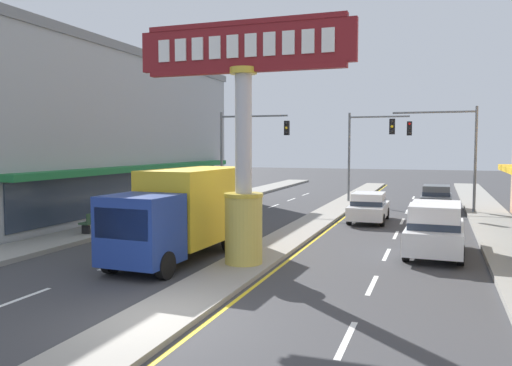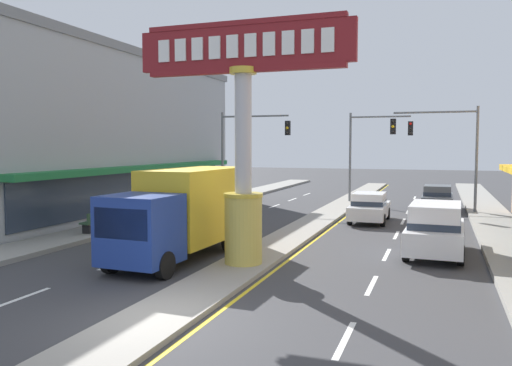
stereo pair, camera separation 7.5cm
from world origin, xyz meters
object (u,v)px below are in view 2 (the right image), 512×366
at_px(sedan_near_right_lane, 369,207).
at_px(street_bench, 96,221).
at_px(traffic_light_right_side, 444,141).
at_px(storefront_left, 79,133).
at_px(traffic_light_median_far, 372,142).
at_px(sedan_mid_left_lane, 437,197).
at_px(suv_far_right_lane, 435,228).
at_px(box_truck_near_left_lane, 184,210).
at_px(district_sign, 243,141).
at_px(traffic_light_left_side, 247,141).

xyz_separation_m(sedan_near_right_lane, street_bench, (-10.82, -8.18, -0.14)).
bearing_deg(traffic_light_right_side, sedan_near_right_lane, -126.94).
bearing_deg(storefront_left, street_bench, -47.63).
relative_size(traffic_light_median_far, sedan_mid_left_lane, 1.43).
height_order(sedan_near_right_lane, suv_far_right_lane, suv_far_right_lane).
xyz_separation_m(traffic_light_median_far, sedan_near_right_lane, (0.94, -8.58, -3.41)).
bearing_deg(suv_far_right_lane, box_truck_near_left_lane, -158.21).
xyz_separation_m(traffic_light_right_side, street_bench, (-14.40, -12.94, -3.60)).
height_order(storefront_left, box_truck_near_left_lane, storefront_left).
bearing_deg(street_bench, box_truck_near_left_lane, -25.76).
relative_size(traffic_light_median_far, suv_far_right_lane, 1.33).
height_order(suv_far_right_lane, street_bench, suv_far_right_lane).
bearing_deg(storefront_left, suv_far_right_lane, -16.41).
bearing_deg(sedan_mid_left_lane, suv_far_right_lane, -90.01).
height_order(district_sign, storefront_left, storefront_left).
height_order(traffic_light_left_side, traffic_light_right_side, same).
height_order(sedan_near_right_lane, sedan_mid_left_lane, same).
relative_size(storefront_left, sedan_near_right_lane, 5.71).
distance_m(traffic_light_left_side, traffic_light_median_far, 8.51).
bearing_deg(traffic_light_left_side, suv_far_right_lane, -46.68).
height_order(traffic_light_right_side, box_truck_near_left_lane, traffic_light_right_side).
bearing_deg(district_sign, sedan_near_right_lane, 77.54).
bearing_deg(storefront_left, traffic_light_right_side, 17.73).
bearing_deg(sedan_near_right_lane, district_sign, -102.46).
bearing_deg(district_sign, street_bench, 157.35).
distance_m(storefront_left, traffic_light_left_side, 10.53).
bearing_deg(sedan_mid_left_lane, storefront_left, -157.62).
height_order(traffic_light_right_side, street_bench, traffic_light_right_side).
bearing_deg(suv_far_right_lane, district_sign, -145.66).
bearing_deg(street_bench, traffic_light_median_far, 59.47).
bearing_deg(box_truck_near_left_lane, street_bench, 154.24).
distance_m(district_sign, suv_far_right_lane, 7.76).
height_order(traffic_light_right_side, traffic_light_median_far, same).
relative_size(traffic_light_left_side, sedan_mid_left_lane, 1.43).
height_order(district_sign, box_truck_near_left_lane, district_sign).
relative_size(storefront_left, box_truck_near_left_lane, 3.53).
bearing_deg(street_bench, sedan_near_right_lane, 37.08).
height_order(traffic_light_left_side, sedan_mid_left_lane, traffic_light_left_side).
xyz_separation_m(storefront_left, sedan_mid_left_lane, (20.00, 8.24, -3.89)).
height_order(district_sign, suv_far_right_lane, district_sign).
bearing_deg(traffic_light_right_side, traffic_light_median_far, 139.89).
bearing_deg(box_truck_near_left_lane, traffic_light_left_side, 102.81).
height_order(storefront_left, traffic_light_left_side, storefront_left).
height_order(sedan_near_right_lane, box_truck_near_left_lane, box_truck_near_left_lane).
xyz_separation_m(traffic_light_left_side, street_bench, (-2.10, -13.31, -3.60)).
relative_size(traffic_light_right_side, sedan_mid_left_lane, 1.43).
xyz_separation_m(traffic_light_right_side, suv_far_right_lane, (-0.29, -12.38, -3.26)).
xyz_separation_m(traffic_light_right_side, sedan_mid_left_lane, (-0.29, 1.75, -3.46)).
bearing_deg(sedan_mid_left_lane, traffic_light_median_far, 154.08).
bearing_deg(suv_far_right_lane, sedan_mid_left_lane, 89.99).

